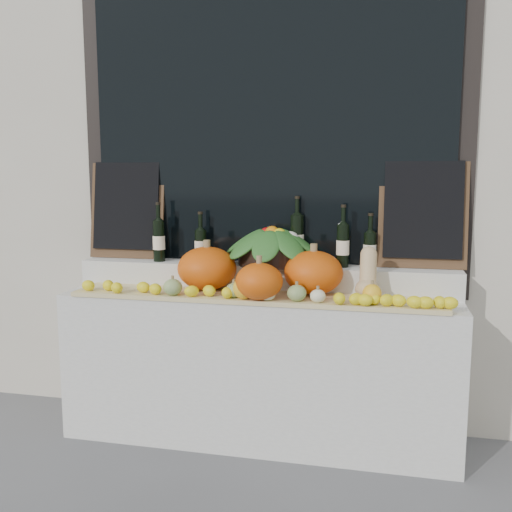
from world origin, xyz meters
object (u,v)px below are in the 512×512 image
produce_bowl (272,245)px  wine_bottle_tall (297,239)px  butternut_squash (368,276)px  pumpkin_right (313,273)px  pumpkin_left (207,268)px

produce_bowl → wine_bottle_tall: 0.16m
wine_bottle_tall → butternut_squash: bearing=-33.7°
pumpkin_right → produce_bowl: (-0.27, 0.16, 0.13)m
produce_bowl → wine_bottle_tall: (0.14, 0.06, 0.04)m
pumpkin_right → butternut_squash: (0.30, -0.07, 0.00)m
pumpkin_left → pumpkin_right: (0.62, 0.01, -0.00)m
butternut_squash → wine_bottle_tall: (-0.43, 0.29, 0.16)m
pumpkin_left → produce_bowl: bearing=26.5°
pumpkin_right → wine_bottle_tall: 0.31m
pumpkin_right → wine_bottle_tall: (-0.13, 0.22, 0.16)m
pumpkin_left → wine_bottle_tall: wine_bottle_tall is taller
pumpkin_left → wine_bottle_tall: bearing=25.5°
pumpkin_left → produce_bowl: size_ratio=0.56×
butternut_squash → pumpkin_left: bearing=176.7°
produce_bowl → wine_bottle_tall: size_ratio=1.51×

